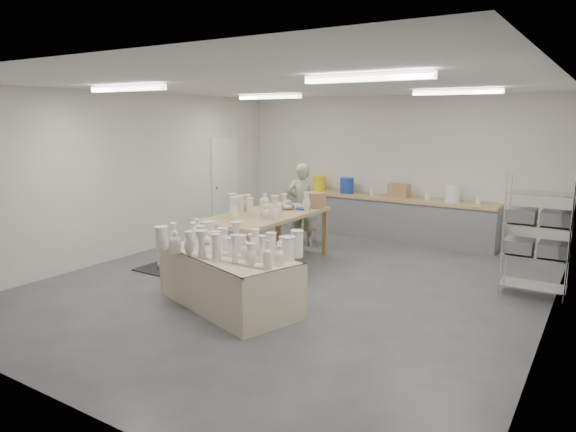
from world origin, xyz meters
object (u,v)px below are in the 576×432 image
Objects in this scene: red_stool at (309,230)px; work_table at (269,213)px; potter at (302,204)px; drying_table at (228,275)px.

work_table is at bearing -83.27° from red_stool.
red_stool is (0.00, 0.27, -0.58)m from potter.
potter is 0.64m from red_stool.
work_table is 6.32× the size of red_stool.
potter is at bearing 99.29° from work_table.
work_table is at bearing 127.38° from drying_table.
work_table is 1.88m from red_stool.
potter reaches higher than work_table.
red_stool is at bearing -109.46° from potter.
red_stool is at bearing 121.69° from drying_table.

